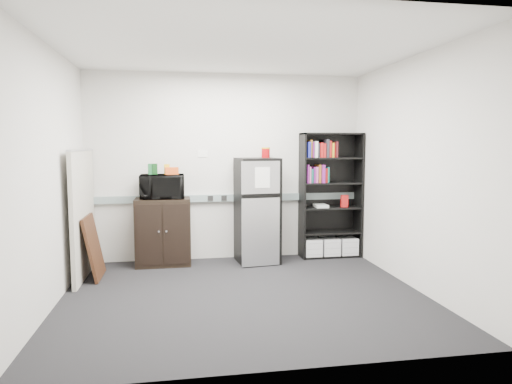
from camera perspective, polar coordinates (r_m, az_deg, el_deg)
The scene contains 18 objects.
floor at distance 5.23m, azimuth -1.49°, elevation -12.75°, with size 4.00×4.00×0.00m, color black.
wall_back at distance 6.70m, azimuth -3.67°, elevation 3.12°, with size 4.00×0.02×2.70m, color silver.
wall_right at distance 5.61m, azimuth 19.14°, elevation 2.27°, with size 0.02×3.50×2.70m, color silver.
wall_left at distance 5.09m, azimuth -24.45°, elevation 1.73°, with size 0.02×3.50×2.70m, color silver.
ceiling at distance 5.06m, azimuth -1.58°, elevation 17.60°, with size 4.00×3.50×0.02m, color white.
electrical_raceway at distance 6.71m, azimuth -3.61°, elevation -0.74°, with size 3.92×0.05×0.10m, color gray.
wall_note at distance 6.66m, azimuth -6.68°, elevation 4.79°, with size 0.14×0.00×0.10m, color white.
bookshelf at distance 6.89m, azimuth 9.27°, elevation -0.52°, with size 0.90×0.34×1.85m.
cubicle_partition at distance 6.17m, azimuth -20.80°, elevation -2.52°, with size 0.06×1.30×1.62m.
cabinet at distance 6.52m, azimuth -11.52°, elevation -4.86°, with size 0.75×0.50×0.94m.
microwave at distance 6.42m, azimuth -11.64°, elevation 0.68°, with size 0.59×0.40×0.33m, color black.
snack_box_a at distance 6.45m, azimuth -13.02°, elevation 2.81°, with size 0.07×0.05×0.15m, color #185529.
snack_box_b at distance 6.44m, azimuth -12.56°, elevation 2.82°, with size 0.07×0.05×0.15m, color black.
snack_box_c at distance 6.44m, azimuth -11.07°, elevation 2.80°, with size 0.07×0.05×0.14m, color gold.
snack_bag at distance 6.39m, azimuth -10.50°, elevation 2.61°, with size 0.18×0.10×0.10m, color #D54B15.
refrigerator at distance 6.49m, azimuth 0.16°, elevation -2.33°, with size 0.62×0.65×1.49m.
coffee_can at distance 6.58m, azimuth 1.22°, elevation 5.04°, with size 0.12×0.12×0.17m.
framed_poster at distance 6.13m, azimuth -19.60°, elevation -6.45°, with size 0.19×0.62×0.79m.
Camera 1 is at (-0.71, -4.91, 1.67)m, focal length 32.00 mm.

